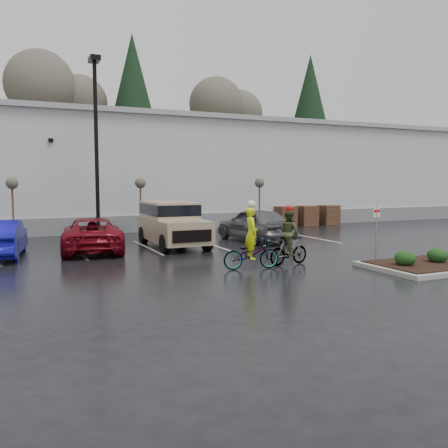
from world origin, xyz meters
name	(u,v)px	position (x,y,z in m)	size (l,w,h in m)	color
ground	(288,275)	(0.00, 0.00, 0.00)	(120.00, 120.00, 0.00)	black
warehouse	(130,172)	(0.00, 21.99, 3.65)	(60.50, 15.50, 7.20)	#BBBFC0
wooded_ridge	(85,181)	(0.00, 45.00, 3.00)	(80.00, 25.00, 6.00)	#2A401A
lamppost	(96,128)	(-4.00, 12.00, 5.69)	(0.50, 1.00, 9.22)	black
sapling_west	(12,187)	(-8.00, 13.00, 2.73)	(0.60, 0.60, 3.20)	#4A2B1D
sapling_mid	(140,186)	(-1.50, 13.00, 2.73)	(0.60, 0.60, 3.20)	#4A2B1D
sapling_east	(259,186)	(6.00, 13.00, 2.73)	(0.60, 0.60, 3.20)	#4A2B1D
pallet_stack_a	(285,216)	(8.50, 14.00, 0.68)	(1.20, 1.20, 1.35)	#4A2B1D
pallet_stack_b	(307,215)	(10.20, 14.00, 0.68)	(1.20, 1.20, 1.35)	#4A2B1D
pallet_stack_c	(328,215)	(12.00, 14.00, 0.68)	(1.20, 1.20, 1.35)	#4A2B1D
shrub_a	(405,258)	(4.00, -1.00, 0.41)	(0.70, 0.70, 0.52)	#173613
shrub_b	(437,255)	(5.50, -1.00, 0.41)	(0.70, 0.70, 0.52)	#173613
fire_lane_sign	(376,226)	(3.80, 0.20, 1.41)	(0.30, 0.05, 2.20)	gray
car_blue	(0,238)	(-8.53, 7.63, 0.76)	(1.60, 4.59, 1.51)	#100D95
car_red	(92,234)	(-4.95, 7.82, 0.73)	(2.42, 5.25, 1.46)	maroon
suv_tan	(173,224)	(-1.32, 7.80, 1.03)	(2.20, 5.10, 2.06)	tan
car_grey	(254,224)	(3.06, 8.09, 0.84)	(1.98, 4.93, 1.68)	slate
cyclist_hivis	(251,248)	(-0.64, 1.36, 0.73)	(2.03, 0.99, 2.36)	#3F3F44
cyclist_olive	(289,243)	(0.96, 1.50, 0.80)	(1.72, 0.86, 2.16)	#3F3F44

